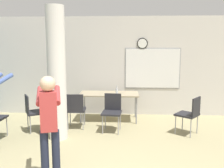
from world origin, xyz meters
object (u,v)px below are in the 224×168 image
bottle_on_table (117,91)px  chair_mid_room (190,113)px  folding_table (109,95)px  chair_table_front (112,110)px  person_playing_front (49,121)px  chair_table_left (76,108)px  chair_near_pillar (33,110)px

bottle_on_table → chair_mid_room: 1.89m
folding_table → chair_table_front: 0.86m
chair_mid_room → bottle_on_table: bearing=153.7°
folding_table → person_playing_front: (-0.67, -3.11, 0.24)m
bottle_on_table → chair_table_front: bottle_on_table is taller
chair_mid_room → chair_table_left: same height
chair_table_front → person_playing_front: person_playing_front is taller
bottle_on_table → chair_table_front: (-0.09, -0.65, -0.32)m
chair_near_pillar → chair_table_left: (0.95, 0.23, 0.00)m
chair_table_front → chair_table_left: bearing=173.6°
chair_near_pillar → chair_table_front: size_ratio=1.00×
folding_table → chair_table_left: bearing=-135.6°
folding_table → chair_near_pillar: chair_near_pillar is taller
chair_near_pillar → person_playing_front: 2.42m
chair_near_pillar → chair_table_left: size_ratio=1.00×
bottle_on_table → chair_mid_room: size_ratio=0.27×
folding_table → chair_table_left: (-0.76, -0.74, -0.18)m
chair_mid_room → chair_table_front: 1.77m
folding_table → chair_mid_room: chair_mid_room is taller
bottle_on_table → person_playing_front: person_playing_front is taller
chair_table_front → person_playing_front: (-0.79, -2.27, 0.42)m
chair_near_pillar → chair_mid_room: 3.59m
chair_near_pillar → chair_mid_room: (3.59, -0.04, 0.00)m
bottle_on_table → chair_table_left: (-0.97, -0.55, -0.32)m
person_playing_front → bottle_on_table: bearing=73.3°
chair_table_front → chair_table_left: (-0.88, 0.10, 0.00)m
folding_table → bottle_on_table: bearing=-41.3°
bottle_on_table → chair_near_pillar: bearing=-157.8°
chair_near_pillar → bottle_on_table: bearing=22.2°
folding_table → bottle_on_table: 0.31m
chair_table_left → chair_mid_room: bearing=-5.8°
bottle_on_table → chair_near_pillar: 2.10m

